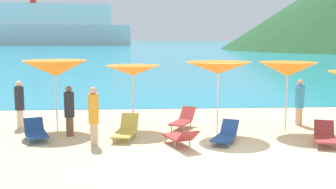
{
  "coord_description": "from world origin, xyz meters",
  "views": [
    {
      "loc": [
        -2.2,
        -11.12,
        3.15
      ],
      "look_at": [
        -1.36,
        3.04,
        1.2
      ],
      "focal_mm": 43.88,
      "sensor_mm": 36.0,
      "label": 1
    }
  ],
  "objects_px": {
    "umbrella_0": "(55,68)",
    "lounge_chair_5": "(226,134)",
    "lounge_chair_1": "(36,132)",
    "lounge_chair_0": "(180,137)",
    "umbrella_2": "(218,68)",
    "umbrella_3": "(288,69)",
    "lounge_chair_3": "(126,130)",
    "umbrella_1": "(133,71)",
    "beachgoer_2": "(19,103)",
    "beachgoer_1": "(299,101)",
    "cruise_ship": "(54,27)",
    "lounge_chair_2": "(183,119)",
    "beachgoer_3": "(69,110)",
    "beachgoer_0": "(94,114)",
    "lounge_chair_4": "(325,136)"
  },
  "relations": [
    {
      "from": "lounge_chair_4",
      "to": "umbrella_1",
      "type": "bearing_deg",
      "value": 176.25
    },
    {
      "from": "umbrella_3",
      "to": "lounge_chair_0",
      "type": "distance_m",
      "value": 4.54
    },
    {
      "from": "umbrella_0",
      "to": "umbrella_2",
      "type": "distance_m",
      "value": 5.51
    },
    {
      "from": "umbrella_1",
      "to": "lounge_chair_1",
      "type": "bearing_deg",
      "value": -155.55
    },
    {
      "from": "umbrella_0",
      "to": "lounge_chair_2",
      "type": "distance_m",
      "value": 4.74
    },
    {
      "from": "lounge_chair_1",
      "to": "lounge_chair_5",
      "type": "height_order",
      "value": "lounge_chair_5"
    },
    {
      "from": "beachgoer_0",
      "to": "beachgoer_3",
      "type": "bearing_deg",
      "value": -74.61
    },
    {
      "from": "lounge_chair_5",
      "to": "beachgoer_2",
      "type": "distance_m",
      "value": 7.32
    },
    {
      "from": "lounge_chair_1",
      "to": "lounge_chair_3",
      "type": "xyz_separation_m",
      "value": [
        2.82,
        -0.02,
        0.03
      ]
    },
    {
      "from": "lounge_chair_1",
      "to": "lounge_chair_3",
      "type": "relative_size",
      "value": 1.0
    },
    {
      "from": "umbrella_0",
      "to": "beachgoer_2",
      "type": "relative_size",
      "value": 1.44
    },
    {
      "from": "lounge_chair_5",
      "to": "beachgoer_3",
      "type": "height_order",
      "value": "beachgoer_3"
    },
    {
      "from": "lounge_chair_1",
      "to": "lounge_chair_0",
      "type": "bearing_deg",
      "value": -34.78
    },
    {
      "from": "umbrella_2",
      "to": "umbrella_3",
      "type": "distance_m",
      "value": 2.4
    },
    {
      "from": "beachgoer_1",
      "to": "lounge_chair_5",
      "type": "bearing_deg",
      "value": -167.64
    },
    {
      "from": "lounge_chair_3",
      "to": "lounge_chair_0",
      "type": "bearing_deg",
      "value": -22.27
    },
    {
      "from": "lounge_chair_4",
      "to": "lounge_chair_3",
      "type": "bearing_deg",
      "value": -170.83
    },
    {
      "from": "lounge_chair_0",
      "to": "beachgoer_0",
      "type": "bearing_deg",
      "value": -27.16
    },
    {
      "from": "lounge_chair_5",
      "to": "beachgoer_3",
      "type": "relative_size",
      "value": 0.92
    },
    {
      "from": "umbrella_3",
      "to": "beachgoer_0",
      "type": "xyz_separation_m",
      "value": [
        -6.29,
        -1.47,
        -1.18
      ]
    },
    {
      "from": "umbrella_1",
      "to": "beachgoer_2",
      "type": "height_order",
      "value": "umbrella_1"
    },
    {
      "from": "umbrella_2",
      "to": "umbrella_0",
      "type": "bearing_deg",
      "value": 170.0
    },
    {
      "from": "umbrella_3",
      "to": "lounge_chair_4",
      "type": "xyz_separation_m",
      "value": [
        0.58,
        -1.79,
        -1.85
      ]
    },
    {
      "from": "umbrella_2",
      "to": "umbrella_1",
      "type": "bearing_deg",
      "value": 161.33
    },
    {
      "from": "lounge_chair_0",
      "to": "lounge_chair_3",
      "type": "relative_size",
      "value": 1.02
    },
    {
      "from": "beachgoer_3",
      "to": "lounge_chair_5",
      "type": "bearing_deg",
      "value": 156.83
    },
    {
      "from": "umbrella_3",
      "to": "cruise_ship",
      "type": "xyz_separation_m",
      "value": [
        -44.17,
        172.58,
        5.86
      ]
    },
    {
      "from": "umbrella_1",
      "to": "lounge_chair_0",
      "type": "height_order",
      "value": "umbrella_1"
    },
    {
      "from": "lounge_chair_0",
      "to": "cruise_ship",
      "type": "distance_m",
      "value": 179.14
    },
    {
      "from": "cruise_ship",
      "to": "lounge_chair_0",
      "type": "bearing_deg",
      "value": -85.65
    },
    {
      "from": "umbrella_2",
      "to": "beachgoer_0",
      "type": "xyz_separation_m",
      "value": [
        -3.9,
        -1.24,
        -1.26
      ]
    },
    {
      "from": "umbrella_1",
      "to": "lounge_chair_2",
      "type": "xyz_separation_m",
      "value": [
        1.75,
        -0.02,
        -1.73
      ]
    },
    {
      "from": "umbrella_0",
      "to": "umbrella_2",
      "type": "height_order",
      "value": "umbrella_0"
    },
    {
      "from": "lounge_chair_4",
      "to": "beachgoer_1",
      "type": "relative_size",
      "value": 0.96
    },
    {
      "from": "lounge_chair_5",
      "to": "beachgoer_1",
      "type": "xyz_separation_m",
      "value": [
        3.19,
        2.4,
        0.63
      ]
    },
    {
      "from": "lounge_chair_0",
      "to": "beachgoer_0",
      "type": "distance_m",
      "value": 2.63
    },
    {
      "from": "beachgoer_2",
      "to": "lounge_chair_2",
      "type": "bearing_deg",
      "value": -170.66
    },
    {
      "from": "umbrella_1",
      "to": "beachgoer_0",
      "type": "distance_m",
      "value": 2.69
    },
    {
      "from": "beachgoer_2",
      "to": "cruise_ship",
      "type": "height_order",
      "value": "cruise_ship"
    },
    {
      "from": "umbrella_0",
      "to": "beachgoer_3",
      "type": "relative_size",
      "value": 1.47
    },
    {
      "from": "beachgoer_0",
      "to": "beachgoer_1",
      "type": "relative_size",
      "value": 1.05
    },
    {
      "from": "umbrella_0",
      "to": "umbrella_1",
      "type": "relative_size",
      "value": 1.08
    },
    {
      "from": "lounge_chair_0",
      "to": "lounge_chair_2",
      "type": "bearing_deg",
      "value": -117.75
    },
    {
      "from": "lounge_chair_2",
      "to": "beachgoer_1",
      "type": "xyz_separation_m",
      "value": [
        4.29,
        0.32,
        0.56
      ]
    },
    {
      "from": "lounge_chair_2",
      "to": "beachgoer_1",
      "type": "bearing_deg",
      "value": 30.12
    },
    {
      "from": "lounge_chair_1",
      "to": "umbrella_1",
      "type": "bearing_deg",
      "value": 3.79
    },
    {
      "from": "lounge_chair_1",
      "to": "beachgoer_0",
      "type": "relative_size",
      "value": 0.89
    },
    {
      "from": "umbrella_0",
      "to": "beachgoer_0",
      "type": "height_order",
      "value": "umbrella_0"
    },
    {
      "from": "umbrella_0",
      "to": "lounge_chair_5",
      "type": "relative_size",
      "value": 1.6
    },
    {
      "from": "lounge_chair_0",
      "to": "lounge_chair_5",
      "type": "xyz_separation_m",
      "value": [
        1.42,
        0.39,
        -0.04
      ]
    }
  ]
}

